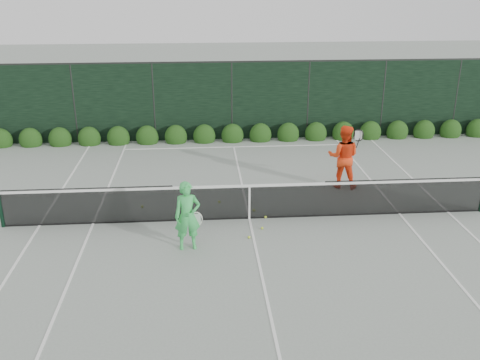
{
  "coord_description": "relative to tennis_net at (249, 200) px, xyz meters",
  "views": [
    {
      "loc": [
        -1.24,
        -12.91,
        6.09
      ],
      "look_at": [
        -0.23,
        0.3,
        1.0
      ],
      "focal_mm": 40.0,
      "sensor_mm": 36.0,
      "label": 1
    }
  ],
  "objects": [
    {
      "name": "court_lines",
      "position": [
        0.02,
        0.0,
        -0.53
      ],
      "size": [
        11.03,
        23.83,
        0.01
      ],
      "color": "white",
      "rests_on": "ground"
    },
    {
      "name": "windscreen_fence",
      "position": [
        0.02,
        -2.71,
        0.98
      ],
      "size": [
        32.0,
        21.07,
        3.06
      ],
      "color": "black",
      "rests_on": "ground"
    },
    {
      "name": "ground",
      "position": [
        0.02,
        0.0,
        -0.53
      ],
      "size": [
        80.0,
        80.0,
        0.0
      ],
      "primitive_type": "plane",
      "color": "gray",
      "rests_on": "ground"
    },
    {
      "name": "hedge_row",
      "position": [
        0.02,
        7.15,
        -0.3
      ],
      "size": [
        31.66,
        0.65,
        0.94
      ],
      "color": "#15360E",
      "rests_on": "ground"
    },
    {
      "name": "player_woman",
      "position": [
        -1.57,
        -1.52,
        0.3
      ],
      "size": [
        0.68,
        0.47,
        1.67
      ],
      "rotation": [
        0.0,
        0.0,
        0.12
      ],
      "color": "#3AC75A",
      "rests_on": "ground"
    },
    {
      "name": "player_man",
      "position": [
        3.06,
        2.09,
        0.44
      ],
      "size": [
        1.12,
        0.98,
        1.94
      ],
      "rotation": [
        0.0,
        0.0,
        2.84
      ],
      "color": "#FF3F15",
      "rests_on": "ground"
    },
    {
      "name": "tennis_net",
      "position": [
        0.0,
        0.0,
        0.0
      ],
      "size": [
        12.9,
        0.1,
        1.07
      ],
      "color": "black",
      "rests_on": "ground"
    },
    {
      "name": "tennis_balls",
      "position": [
        -0.46,
        0.12,
        -0.5
      ],
      "size": [
        3.43,
        2.34,
        0.07
      ],
      "color": "#C8E633",
      "rests_on": "ground"
    }
  ]
}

